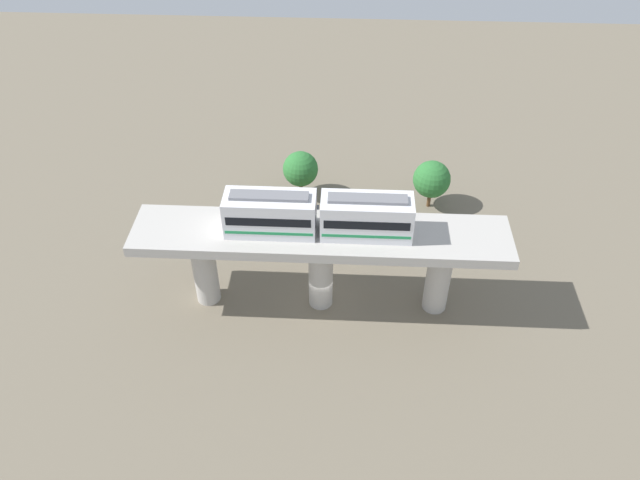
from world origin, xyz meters
TOP-DOWN VIEW (x-y plane):
  - ground_plane at (0.00, 0.00)m, footprint 120.00×120.00m
  - viaduct at (0.00, 0.00)m, footprint 5.20×28.00m
  - train at (0.00, 0.18)m, footprint 2.64×13.55m
  - parked_car_orange at (9.79, 1.72)m, footprint 1.84×4.22m
  - parked_car_silver at (6.81, -5.73)m, footprint 2.26×4.38m
  - tree_near_viaduct at (13.30, -9.71)m, footprint 3.50×3.50m
  - tree_mid_lot at (14.46, 2.65)m, footprint 3.38×3.38m

SIDE VIEW (x-z plane):
  - ground_plane at x=0.00m, z-range 0.00..0.00m
  - parked_car_orange at x=9.79m, z-range -0.14..1.62m
  - parked_car_silver at x=6.81m, z-range -0.14..1.62m
  - tree_mid_lot at x=14.46m, z-range 0.67..5.43m
  - tree_near_viaduct at x=13.30m, z-range 0.66..5.52m
  - viaduct at x=0.00m, z-range 1.90..9.31m
  - train at x=0.00m, z-range 7.33..10.57m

